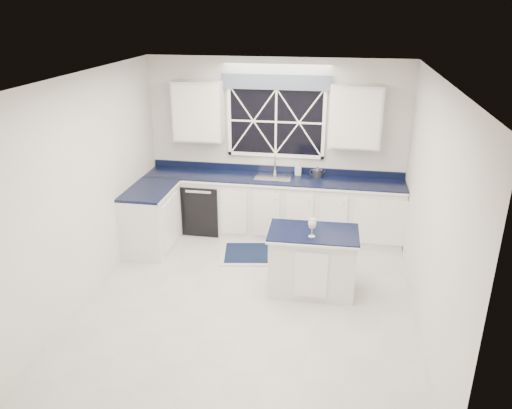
% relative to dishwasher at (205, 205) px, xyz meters
% --- Properties ---
extents(ground, '(4.50, 4.50, 0.00)m').
position_rel_dishwasher_xyz_m(ground, '(1.10, -1.95, -0.41)').
color(ground, '#B5B5B0').
rests_on(ground, ground).
extents(back_wall, '(4.00, 0.10, 2.70)m').
position_rel_dishwasher_xyz_m(back_wall, '(1.10, 0.30, 0.94)').
color(back_wall, silver).
rests_on(back_wall, ground).
extents(base_cabinets, '(3.99, 1.60, 0.90)m').
position_rel_dishwasher_xyz_m(base_cabinets, '(0.77, -0.17, 0.04)').
color(base_cabinets, white).
rests_on(base_cabinets, ground).
extents(countertop, '(3.98, 0.64, 0.04)m').
position_rel_dishwasher_xyz_m(countertop, '(1.10, 0.00, 0.51)').
color(countertop, black).
rests_on(countertop, base_cabinets).
extents(dishwasher, '(0.60, 0.58, 0.82)m').
position_rel_dishwasher_xyz_m(dishwasher, '(0.00, 0.00, 0.00)').
color(dishwasher, black).
rests_on(dishwasher, ground).
extents(window, '(1.65, 0.09, 1.26)m').
position_rel_dishwasher_xyz_m(window, '(1.10, 0.25, 1.42)').
color(window, black).
rests_on(window, ground).
extents(upper_cabinets, '(3.10, 0.34, 0.90)m').
position_rel_dishwasher_xyz_m(upper_cabinets, '(1.10, 0.13, 1.49)').
color(upper_cabinets, white).
rests_on(upper_cabinets, ground).
extents(faucet, '(0.05, 0.20, 0.30)m').
position_rel_dishwasher_xyz_m(faucet, '(1.10, 0.19, 0.69)').
color(faucet, silver).
rests_on(faucet, countertop).
extents(island, '(1.12, 0.69, 0.82)m').
position_rel_dishwasher_xyz_m(island, '(1.83, -1.60, 0.00)').
color(island, white).
rests_on(island, ground).
extents(rug, '(1.38, 0.97, 0.02)m').
position_rel_dishwasher_xyz_m(rug, '(1.07, -0.73, -0.40)').
color(rug, '#B8B7B2').
rests_on(rug, ground).
extents(kettle, '(0.24, 0.18, 0.18)m').
position_rel_dishwasher_xyz_m(kettle, '(1.77, 0.13, 0.61)').
color(kettle, '#323235').
rests_on(kettle, countertop).
extents(wine_glass, '(0.10, 0.10, 0.23)m').
position_rel_dishwasher_xyz_m(wine_glass, '(1.82, -1.74, 0.57)').
color(wine_glass, silver).
rests_on(wine_glass, island).
extents(soap_bottle, '(0.11, 0.11, 0.21)m').
position_rel_dishwasher_xyz_m(soap_bottle, '(1.46, 0.20, 0.63)').
color(soap_bottle, silver).
rests_on(soap_bottle, countertop).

